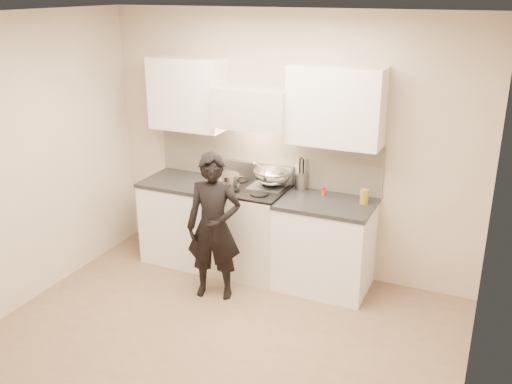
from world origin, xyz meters
TOP-DOWN VIEW (x-y plane):
  - ground_plane at (0.00, 0.00)m, footprint 4.00×4.00m
  - room_shell at (-0.06, 0.37)m, footprint 4.04×3.54m
  - stove at (-0.30, 1.42)m, footprint 0.76×0.65m
  - counter_right at (0.53, 1.43)m, footprint 0.92×0.67m
  - counter_left at (-1.08, 1.43)m, footprint 0.82×0.67m
  - wok at (-0.10, 1.57)m, footprint 0.39×0.48m
  - stock_pot at (-0.47, 1.28)m, footprint 0.33×0.26m
  - utensil_crock at (0.17, 1.67)m, footprint 0.12×0.12m
  - spice_jar at (0.45, 1.58)m, footprint 0.04×0.04m
  - oil_glass at (0.87, 1.52)m, footprint 0.08×0.08m
  - person at (-0.39, 0.82)m, footprint 0.60×0.47m

SIDE VIEW (x-z plane):
  - ground_plane at x=0.00m, z-range 0.00..0.00m
  - counter_right at x=0.53m, z-range 0.00..0.92m
  - counter_left at x=-1.08m, z-range 0.00..0.92m
  - stove at x=-0.30m, z-range 0.00..0.95m
  - person at x=-0.39m, z-range 0.00..1.46m
  - spice_jar at x=0.45m, z-range 0.92..1.01m
  - oil_glass at x=0.87m, z-range 0.92..1.06m
  - utensil_crock at x=0.17m, z-range 0.86..1.19m
  - stock_pot at x=-0.47m, z-range 0.96..1.11m
  - wok at x=-0.10m, z-range 0.91..1.22m
  - room_shell at x=-0.06m, z-range 0.25..2.95m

